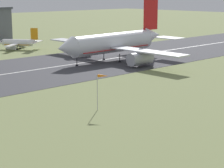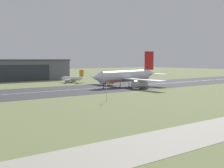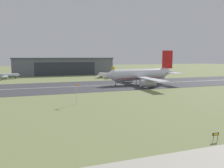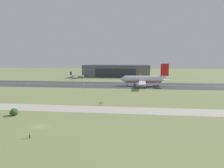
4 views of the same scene
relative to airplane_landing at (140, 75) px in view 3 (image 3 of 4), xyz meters
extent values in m
plane|color=#7A8451|center=(-38.88, -56.83, -5.53)|extent=(703.60, 703.60, 0.00)
cube|color=#3D3D42|center=(-38.88, 3.49, -5.50)|extent=(463.60, 44.23, 0.06)
cube|color=silver|center=(-38.88, 3.49, -5.46)|extent=(417.24, 0.70, 0.01)
cube|color=slate|center=(-32.70, 90.59, 1.43)|extent=(83.37, 33.32, 13.91)
cube|color=#424751|center=(-32.70, 90.59, 8.84)|extent=(84.37, 34.32, 0.90)
cube|color=#2D333D|center=(-32.70, 73.88, 0.04)|extent=(50.02, 0.12, 11.13)
cylinder|color=silver|center=(-0.42, 0.01, 0.24)|extent=(30.72, 6.93, 6.49)
cone|color=silver|center=(-18.45, 0.46, 0.24)|extent=(5.77, 6.31, 6.23)
cone|color=silver|center=(18.53, -0.46, 1.36)|extent=(7.60, 5.74, 5.63)
cube|color=black|center=(-15.39, 0.38, 1.48)|extent=(1.23, 5.27, 0.45)
cube|color=red|center=(-0.42, 0.01, -1.45)|extent=(27.60, 6.55, 0.49)
cube|color=silver|center=(-0.63, 16.08, -0.84)|extent=(5.86, 26.07, 0.45)
cylinder|color=#A8A8B2|center=(-1.73, 14.03, -3.00)|extent=(8.16, 4.03, 3.91)
cube|color=silver|center=(-1.43, -16.03, -0.84)|extent=(5.86, 26.07, 0.45)
cylinder|color=#A8A8B2|center=(-2.42, -13.93, -3.00)|extent=(8.16, 4.03, 3.91)
cube|color=red|center=(17.42, -0.43, 8.58)|extent=(6.72, 0.45, 10.49)
cube|color=silver|center=(18.01, 7.36, 1.17)|extent=(6.11, 9.59, 0.24)
cube|color=silver|center=(17.63, -8.25, 1.17)|extent=(6.11, 9.59, 0.24)
cylinder|color=black|center=(-14.47, 0.36, -4.18)|extent=(0.24, 0.24, 2.68)
cylinder|color=black|center=(-14.47, 0.36, -5.31)|extent=(0.84, 0.84, 0.44)
cylinder|color=black|center=(-0.44, 3.72, -4.18)|extent=(0.24, 0.24, 2.68)
cylinder|color=black|center=(-0.44, 3.72, -5.31)|extent=(0.84, 0.84, 0.44)
cylinder|color=black|center=(-0.62, -3.69, -4.18)|extent=(0.24, 0.24, 2.68)
cylinder|color=black|center=(-0.62, -3.69, -5.31)|extent=(0.84, 0.84, 0.44)
cylinder|color=silver|center=(-76.06, 58.98, -2.67)|extent=(14.37, 3.93, 2.22)
cone|color=silver|center=(-68.02, 57.99, -2.67)|extent=(2.25, 2.45, 2.22)
cube|color=black|center=(-69.11, 58.12, -2.22)|extent=(1.32, 2.01, 0.44)
cube|color=navy|center=(-76.06, 58.98, -3.28)|extent=(12.95, 3.65, 0.20)
cube|color=silver|center=(-76.54, 52.72, -3.06)|extent=(3.50, 10.51, 0.40)
cylinder|color=#A8A8B2|center=(-75.99, 53.49, -4.00)|extent=(3.03, 1.72, 1.38)
cube|color=silver|center=(-75.02, 65.16, -3.06)|extent=(3.50, 10.51, 0.40)
cylinder|color=#A8A8B2|center=(-74.67, 64.29, -4.00)|extent=(3.03, 1.72, 1.38)
cylinder|color=black|center=(-70.20, 58.26, -4.65)|extent=(0.24, 0.24, 1.75)
cylinder|color=black|center=(-70.20, 58.26, -5.31)|extent=(0.84, 0.84, 0.44)
cylinder|color=black|center=(-76.44, 57.68, -4.65)|extent=(0.24, 0.24, 1.75)
cylinder|color=black|center=(-76.44, 57.68, -5.31)|extent=(0.84, 0.84, 0.44)
cylinder|color=black|center=(-76.12, 60.33, -4.65)|extent=(0.24, 0.24, 1.75)
cylinder|color=black|center=(-76.12, 60.33, -5.31)|extent=(0.84, 0.84, 0.44)
cylinder|color=white|center=(-6.54, 45.01, -2.93)|extent=(8.65, 10.66, 2.55)
cone|color=white|center=(-10.50, 50.53, -2.93)|extent=(3.40, 3.34, 2.55)
cone|color=white|center=(-2.35, 39.18, -2.47)|extent=(3.64, 3.82, 2.29)
cube|color=black|center=(-9.76, 49.51, -2.42)|extent=(2.40, 2.15, 0.44)
cube|color=orange|center=(-6.54, 45.01, -3.63)|extent=(7.89, 9.67, 0.20)
cube|color=white|center=(-2.25, 48.37, -3.38)|extent=(7.93, 6.48, 0.40)
cylinder|color=#A8A8B2|center=(-3.02, 48.30, -4.41)|extent=(3.21, 3.61, 1.58)
cube|color=white|center=(-11.08, 42.03, -3.38)|extent=(7.93, 6.48, 0.40)
cylinder|color=#A8A8B2|center=(-10.78, 42.74, -4.41)|extent=(3.21, 3.61, 1.58)
cube|color=orange|center=(-2.62, 39.55, 0.51)|extent=(1.84, 2.41, 4.33)
cube|color=white|center=(0.23, 41.11, -2.55)|extent=(4.58, 4.24, 0.24)
cube|color=white|center=(-5.00, 37.35, -2.55)|extent=(4.58, 4.24, 0.24)
cylinder|color=black|center=(-9.13, 48.63, -4.86)|extent=(0.24, 0.24, 1.32)
cylinder|color=black|center=(-9.13, 48.63, -5.31)|extent=(0.84, 0.84, 0.44)
cylinder|color=black|center=(-5.13, 45.68, -4.86)|extent=(0.24, 0.24, 1.32)
cylinder|color=black|center=(-5.13, 45.68, -5.31)|extent=(0.84, 0.84, 0.44)
cylinder|color=black|center=(-7.62, 43.90, -4.86)|extent=(0.24, 0.24, 1.32)
cylinder|color=black|center=(-7.62, 43.90, -5.31)|extent=(0.84, 0.84, 0.44)
cylinder|color=#B7B7BC|center=(-42.92, -39.99, -2.14)|extent=(0.14, 0.14, 6.78)
cone|color=orange|center=(-42.23, -40.89, 1.00)|extent=(1.68, 1.92, 0.60)
cylinder|color=#4C4C51|center=(-23.89, -80.56, -4.99)|extent=(0.10, 0.10, 1.06)
cylinder|color=#4C4C51|center=(-22.87, -80.56, -4.99)|extent=(0.10, 0.10, 1.06)
cube|color=black|center=(-23.38, -80.56, -4.18)|extent=(1.46, 0.12, 0.56)
cube|color=yellow|center=(-23.38, -80.63, -4.18)|extent=(1.11, 0.02, 0.34)
camera|label=1|loc=(-95.53, -98.16, 16.15)|focal=70.00mm
camera|label=2|loc=(-108.95, -127.30, 9.44)|focal=50.00mm
camera|label=3|loc=(-54.57, -111.76, 10.29)|focal=35.00mm
camera|label=4|loc=(-3.92, -188.90, 19.12)|focal=35.00mm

